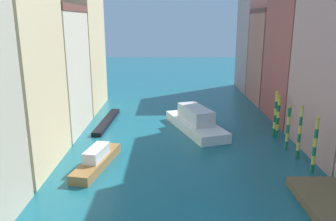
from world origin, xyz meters
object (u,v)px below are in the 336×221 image
(mooring_pole_1, at_px, (299,132))
(vaporetto_white, at_px, (195,122))
(mooring_pole_4, at_px, (277,116))
(mooring_pole_0, at_px, (314,144))
(gondola_black, at_px, (106,121))
(mooring_pole_2, at_px, (287,127))
(motorboat_0, at_px, (96,160))
(mooring_pole_3, at_px, (275,113))
(waterfront_dock, at_px, (333,208))

(mooring_pole_1, relative_size, vaporetto_white, 0.44)
(mooring_pole_1, distance_m, mooring_pole_4, 6.00)
(mooring_pole_4, distance_m, vaporetto_white, 8.97)
(mooring_pole_0, bearing_deg, vaporetto_white, 127.62)
(gondola_black, bearing_deg, vaporetto_white, -13.81)
(mooring_pole_2, relative_size, vaporetto_white, 0.39)
(vaporetto_white, xyz_separation_m, motorboat_0, (-9.17, -10.03, -0.36))
(mooring_pole_1, relative_size, mooring_pole_3, 1.02)
(mooring_pole_2, height_order, gondola_black, mooring_pole_2)
(vaporetto_white, bearing_deg, mooring_pole_3, -12.22)
(mooring_pole_4, bearing_deg, mooring_pole_1, -89.87)
(mooring_pole_0, bearing_deg, mooring_pole_2, 93.65)
(mooring_pole_1, bearing_deg, waterfront_dock, -95.88)
(mooring_pole_3, distance_m, mooring_pole_4, 0.50)
(mooring_pole_1, xyz_separation_m, mooring_pole_4, (-0.01, 5.99, -0.24))
(vaporetto_white, bearing_deg, mooring_pole_2, -35.69)
(mooring_pole_1, bearing_deg, mooring_pole_0, -88.15)
(mooring_pole_2, distance_m, mooring_pole_3, 4.18)
(mooring_pole_0, bearing_deg, waterfront_dock, -99.76)
(mooring_pole_3, bearing_deg, gondola_black, 166.89)
(vaporetto_white, bearing_deg, gondola_black, 166.19)
(mooring_pole_0, relative_size, mooring_pole_3, 0.99)
(mooring_pole_0, xyz_separation_m, mooring_pole_1, (-0.10, 3.02, 0.07))
(mooring_pole_4, relative_size, gondola_black, 0.44)
(mooring_pole_3, bearing_deg, mooring_pole_1, -88.47)
(mooring_pole_1, distance_m, mooring_pole_2, 2.28)
(waterfront_dock, relative_size, mooring_pole_4, 1.74)
(waterfront_dock, bearing_deg, motorboat_0, 156.99)
(gondola_black, bearing_deg, waterfront_dock, -47.36)
(mooring_pole_0, bearing_deg, mooring_pole_4, 90.71)
(mooring_pole_4, bearing_deg, mooring_pole_2, -93.44)
(mooring_pole_3, bearing_deg, mooring_pole_2, -90.93)
(waterfront_dock, relative_size, mooring_pole_1, 1.57)
(mooring_pole_4, height_order, gondola_black, mooring_pole_4)
(motorboat_0, bearing_deg, gondola_black, 96.17)
(vaporetto_white, distance_m, gondola_black, 10.88)
(mooring_pole_0, relative_size, mooring_pole_2, 1.10)
(motorboat_0, bearing_deg, mooring_pole_1, 5.73)
(waterfront_dock, bearing_deg, mooring_pole_0, 80.24)
(mooring_pole_0, relative_size, motorboat_0, 0.63)
(mooring_pole_0, distance_m, mooring_pole_2, 5.29)
(mooring_pole_2, bearing_deg, mooring_pole_0, -86.35)
(mooring_pole_2, bearing_deg, motorboat_0, -167.04)
(mooring_pole_1, bearing_deg, mooring_pole_3, 91.53)
(mooring_pole_4, bearing_deg, waterfront_dock, -93.48)
(vaporetto_white, bearing_deg, mooring_pole_1, -43.84)
(waterfront_dock, bearing_deg, mooring_pole_4, 86.52)
(mooring_pole_3, bearing_deg, mooring_pole_0, -88.37)
(mooring_pole_2, bearing_deg, vaporetto_white, 144.31)
(mooring_pole_4, bearing_deg, mooring_pole_3, 109.85)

